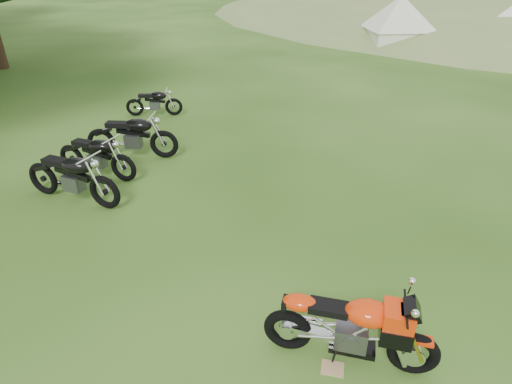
% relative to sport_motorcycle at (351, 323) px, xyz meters
% --- Properties ---
extents(ground, '(120.00, 120.00, 0.00)m').
position_rel_sport_motorcycle_xyz_m(ground, '(-1.25, 1.72, -0.59)').
color(ground, '#1D3D0D').
rests_on(ground, ground).
extents(sport_motorcycle, '(1.98, 0.57, 1.18)m').
position_rel_sport_motorcycle_xyz_m(sport_motorcycle, '(0.00, 0.00, 0.00)').
color(sport_motorcycle, red).
rests_on(sport_motorcycle, ground).
extents(plywood_board, '(0.27, 0.22, 0.02)m').
position_rel_sport_motorcycle_xyz_m(plywood_board, '(-0.15, -0.19, -0.58)').
color(plywood_board, tan).
rests_on(plywood_board, ground).
extents(vintage_moto_a, '(2.20, 0.86, 1.13)m').
position_rel_sport_motorcycle_xyz_m(vintage_moto_a, '(-5.41, 2.81, -0.02)').
color(vintage_moto_a, black).
rests_on(vintage_moto_a, ground).
extents(vintage_moto_b, '(2.21, 0.78, 1.14)m').
position_rel_sport_motorcycle_xyz_m(vintage_moto_b, '(-5.24, 5.06, -0.02)').
color(vintage_moto_b, black).
rests_on(vintage_moto_b, ground).
extents(vintage_moto_c, '(2.01, 0.77, 1.03)m').
position_rel_sport_motorcycle_xyz_m(vintage_moto_c, '(-5.53, 3.93, -0.07)').
color(vintage_moto_c, black).
rests_on(vintage_moto_c, ground).
extents(vintage_moto_d, '(1.70, 0.80, 0.87)m').
position_rel_sport_motorcycle_xyz_m(vintage_moto_d, '(-6.01, 8.09, -0.15)').
color(vintage_moto_d, black).
rests_on(vintage_moto_d, ground).
extents(tent_mid, '(3.73, 3.73, 2.61)m').
position_rel_sport_motorcycle_xyz_m(tent_mid, '(2.12, 21.68, 0.72)').
color(tent_mid, silver).
rests_on(tent_mid, ground).
extents(tent_right, '(3.56, 3.56, 2.38)m').
position_rel_sport_motorcycle_xyz_m(tent_right, '(7.68, 22.05, 0.60)').
color(tent_right, silver).
rests_on(tent_right, ground).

